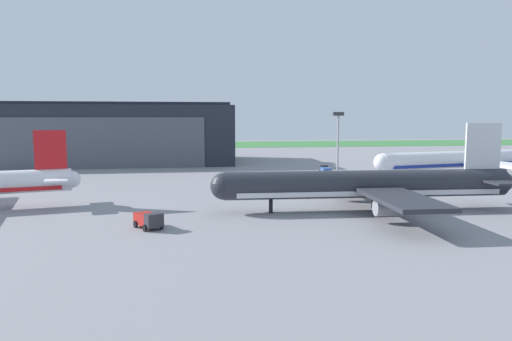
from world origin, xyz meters
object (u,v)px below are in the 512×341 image
Objects in this scene: ops_van at (325,170)px; stair_truck at (149,220)px; apron_light_mast at (338,139)px; maintenance_hangar at (113,134)px; airliner_near_left at (368,185)px; airliner_far_right at (467,160)px.

stair_truck is at bearing -126.65° from ops_van.
stair_truck is 56.05m from apron_light_mast.
maintenance_hangar reaches higher than apron_light_mast.
airliner_near_left is 45.70m from ops_van.
ops_van is at bearing 86.86° from apron_light_mast.
maintenance_hangar reaches higher than ops_van.
airliner_far_right is 32.52m from ops_van.
stair_truck is 0.33× the size of apron_light_mast.
airliner_near_left reaches higher than ops_van.
maintenance_hangar is 99.06m from airliner_far_right.
ops_van is at bearing 80.71° from airliner_near_left.
airliner_far_right is at bearing -29.82° from maintenance_hangar.
airliner_near_left is 35.00m from apron_light_mast.
airliner_near_left is at bearing -60.18° from maintenance_hangar.
airliner_near_left is 3.06× the size of apron_light_mast.
airliner_near_left is (47.90, -83.57, -4.95)m from maintenance_hangar.
airliner_near_left is 9.37× the size of stair_truck.
airliner_far_right is (85.84, -49.21, -4.72)m from maintenance_hangar.
maintenance_hangar reaches higher than stair_truck.
apron_light_mast is (-0.61, -11.06, 7.92)m from ops_van.
apron_light_mast reaches higher than ops_van.
stair_truck is (16.83, -90.21, -7.65)m from maintenance_hangar.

